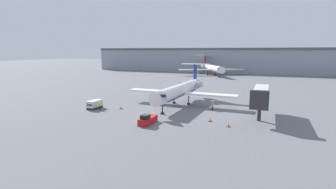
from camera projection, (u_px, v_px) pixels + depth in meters
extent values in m
plane|color=slate|center=(146.00, 123.00, 47.65)|extent=(600.00, 600.00, 0.00)
cube|color=#8C939E|center=(235.00, 61.00, 156.55)|extent=(180.00, 16.00, 13.39)
cube|color=#4C515B|center=(236.00, 49.00, 155.34)|extent=(180.00, 16.80, 1.20)
cylinder|color=white|center=(179.00, 91.00, 62.50)|extent=(3.48, 21.33, 2.94)
cone|color=white|center=(158.00, 99.00, 51.79)|extent=(3.00, 2.43, 2.94)
cube|color=black|center=(160.00, 96.00, 52.56)|extent=(2.52, 0.76, 0.44)
cone|color=white|center=(194.00, 85.00, 73.61)|extent=(2.73, 3.30, 2.65)
cube|color=navy|center=(179.00, 94.00, 62.66)|extent=(3.14, 19.20, 0.20)
cube|color=white|center=(211.00, 95.00, 60.65)|extent=(12.25, 3.32, 0.36)
cube|color=white|center=(153.00, 91.00, 66.50)|extent=(12.25, 3.32, 0.36)
cylinder|color=#ADADB7|center=(199.00, 85.00, 69.68)|extent=(1.74, 2.94, 1.67)
cylinder|color=#ADADB7|center=(183.00, 84.00, 71.40)|extent=(1.74, 2.94, 1.67)
cube|color=navy|center=(195.00, 72.00, 73.60)|extent=(0.30, 2.21, 4.23)
cube|color=white|center=(195.00, 64.00, 73.25)|extent=(7.65, 1.99, 0.20)
cylinder|color=black|center=(162.00, 109.00, 54.18)|extent=(0.24, 0.24, 2.13)
cylinder|color=black|center=(162.00, 113.00, 54.33)|extent=(0.80, 0.80, 0.40)
cylinder|color=black|center=(174.00, 99.00, 65.17)|extent=(0.24, 0.24, 2.13)
cylinder|color=black|center=(174.00, 103.00, 65.31)|extent=(0.80, 0.80, 0.40)
cylinder|color=black|center=(189.00, 100.00, 63.69)|extent=(0.24, 0.24, 2.13)
cylinder|color=black|center=(189.00, 104.00, 63.83)|extent=(0.80, 0.80, 0.40)
cube|color=#B21919|center=(148.00, 120.00, 47.22)|extent=(1.82, 4.67, 1.19)
cube|color=black|center=(145.00, 117.00, 46.12)|extent=(1.27, 1.68, 0.70)
cube|color=black|center=(153.00, 118.00, 49.30)|extent=(1.63, 0.30, 0.71)
cube|color=#232326|center=(95.00, 108.00, 59.54)|extent=(1.84, 3.73, 0.45)
cube|color=silver|center=(95.00, 103.00, 59.38)|extent=(1.84, 3.73, 1.44)
cube|color=navy|center=(89.00, 105.00, 57.66)|extent=(1.29, 0.04, 0.36)
cube|color=#232838|center=(141.00, 121.00, 47.67)|extent=(0.32, 0.20, 0.83)
cube|color=yellow|center=(141.00, 117.00, 47.54)|extent=(0.40, 0.24, 0.66)
sphere|color=tan|center=(141.00, 114.00, 47.47)|extent=(0.24, 0.24, 0.24)
cube|color=#232838|center=(212.00, 109.00, 57.60)|extent=(0.32, 0.20, 0.78)
cube|color=orange|center=(213.00, 106.00, 57.49)|extent=(0.40, 0.24, 0.62)
sphere|color=tan|center=(213.00, 104.00, 57.41)|extent=(0.23, 0.23, 0.23)
cube|color=#232838|center=(100.00, 108.00, 58.19)|extent=(0.32, 0.20, 0.90)
cube|color=yellow|center=(100.00, 104.00, 58.06)|extent=(0.40, 0.24, 0.71)
sphere|color=tan|center=(100.00, 102.00, 57.98)|extent=(0.26, 0.26, 0.26)
cube|color=black|center=(121.00, 109.00, 59.18)|extent=(0.63, 0.63, 0.04)
cone|color=orange|center=(121.00, 107.00, 59.11)|extent=(0.45, 0.45, 0.78)
cube|color=black|center=(210.00, 121.00, 48.83)|extent=(0.63, 0.63, 0.04)
cone|color=orange|center=(210.00, 120.00, 48.78)|extent=(0.45, 0.45, 0.58)
cube|color=black|center=(228.00, 127.00, 45.28)|extent=(0.65, 0.65, 0.04)
cone|color=orange|center=(228.00, 125.00, 45.22)|extent=(0.47, 0.47, 0.60)
cylinder|color=white|center=(213.00, 68.00, 137.84)|extent=(14.91, 23.11, 3.27)
cone|color=white|center=(221.00, 70.00, 124.51)|extent=(4.13, 3.88, 3.27)
cube|color=black|center=(221.00, 69.00, 125.44)|extent=(2.77, 1.97, 0.44)
cone|color=white|center=(205.00, 67.00, 151.65)|extent=(4.33, 4.58, 2.94)
cube|color=maroon|center=(213.00, 70.00, 138.02)|extent=(13.42, 20.79, 0.20)
cube|color=white|center=(229.00, 69.00, 140.44)|extent=(15.55, 10.63, 0.36)
cube|color=white|center=(194.00, 70.00, 137.90)|extent=(15.55, 10.63, 0.36)
cylinder|color=#ADADB7|center=(212.00, 66.00, 148.22)|extent=(3.21, 3.59, 2.00)
cylinder|color=#ADADB7|center=(203.00, 66.00, 147.56)|extent=(3.21, 3.59, 2.00)
cube|color=maroon|center=(205.00, 59.00, 151.66)|extent=(1.29, 2.04, 5.00)
cube|color=white|center=(205.00, 55.00, 151.25)|extent=(8.73, 5.97, 0.20)
cylinder|color=black|center=(219.00, 75.00, 127.22)|extent=(0.24, 0.24, 2.20)
cylinder|color=black|center=(219.00, 77.00, 127.37)|extent=(0.80, 0.80, 0.40)
cylinder|color=black|center=(208.00, 73.00, 139.80)|extent=(0.24, 0.24, 2.20)
cylinder|color=black|center=(208.00, 75.00, 139.95)|extent=(0.80, 0.80, 0.40)
cylinder|color=black|center=(215.00, 73.00, 140.36)|extent=(0.24, 0.24, 2.20)
cylinder|color=black|center=(215.00, 75.00, 140.51)|extent=(0.80, 0.80, 0.40)
cylinder|color=#2D2D33|center=(259.00, 112.00, 48.94)|extent=(0.70, 0.70, 3.20)
cube|color=silver|center=(261.00, 94.00, 51.73)|extent=(2.60, 11.88, 2.60)
cube|color=#2D2D33|center=(259.00, 100.00, 45.73)|extent=(3.20, 1.20, 3.38)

